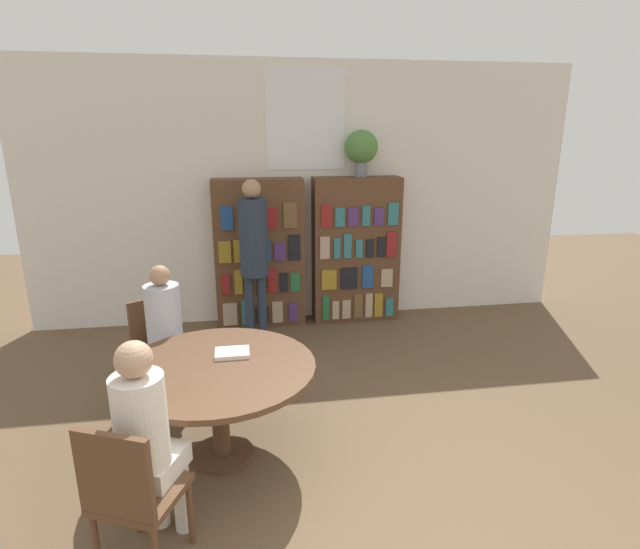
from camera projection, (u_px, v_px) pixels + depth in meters
The scene contains 11 objects.
wall_back at pixel (306, 195), 5.87m from camera, with size 6.40×0.07×3.00m.
bookshelf_left at pixel (260, 254), 5.78m from camera, with size 1.02×0.34×1.72m.
bookshelf_right at pixel (356, 250), 5.95m from camera, with size 1.02×0.34×1.72m.
flower_vase at pixel (361, 148), 5.63m from camera, with size 0.37×0.37×0.52m.
reading_table at pixel (218, 379), 3.39m from camera, with size 1.34×1.34×0.71m.
chair_near_camera at pixel (131, 492), 2.48m from camera, with size 0.53×0.53×0.90m.
chair_left_side at pixel (160, 346), 4.16m from camera, with size 0.55×0.55×0.90m.
seated_reader_left at pixel (167, 330), 3.98m from camera, with size 0.40×0.42×1.23m.
seated_reader_right at pixel (147, 434), 2.59m from camera, with size 0.37×0.41×1.25m.
librarian_standing at pixel (254, 245), 5.23m from camera, with size 0.30×0.57×1.76m.
open_book_on_table at pixel (232, 353), 3.52m from camera, with size 0.24×0.18×0.03m.
Camera 1 is at (-0.76, -1.86, 2.24)m, focal length 28.00 mm.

